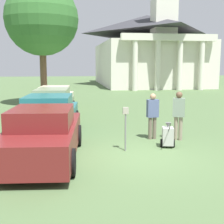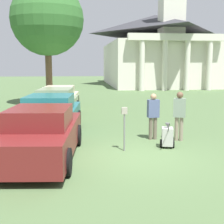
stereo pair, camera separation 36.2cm
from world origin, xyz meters
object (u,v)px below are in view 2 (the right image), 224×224
object	(u,v)px
parked_car_cream	(60,99)
equipment_cart	(167,136)
parked_car_sage	(56,105)
person_supervisor	(179,113)
parked_car_teal	(51,116)
parking_meter	(124,121)
person_worker	(153,113)
church	(155,48)
parked_car_maroon	(42,135)

from	to	relation	value
parked_car_cream	equipment_cart	world-z (taller)	parked_car_cream
parked_car_sage	person_supervisor	bearing A→B (deg)	-41.54
parked_car_teal	parking_meter	bearing A→B (deg)	-40.82
parked_car_sage	parking_meter	bearing A→B (deg)	-62.21
person_supervisor	equipment_cart	bearing A→B (deg)	77.37
parked_car_sage	equipment_cart	size ratio (longest dim) A/B	5.29
parked_car_cream	person_supervisor	xyz separation A→B (m)	(4.75, -8.33, 0.35)
parking_meter	person_supervisor	xyz separation A→B (m)	(2.19, 1.13, 0.04)
parked_car_cream	parking_meter	world-z (taller)	parked_car_cream
parked_car_cream	parked_car_sage	bearing A→B (deg)	-84.63
parked_car_cream	equipment_cart	size ratio (longest dim) A/B	4.91
parked_car_sage	equipment_cart	xyz separation A→B (m)	(4.05, -5.98, -0.34)
parked_car_teal	equipment_cart	world-z (taller)	parked_car_teal
parked_car_sage	person_worker	xyz separation A→B (m)	(3.85, -4.78, 0.25)
parked_car_teal	person_worker	world-z (taller)	person_worker
parked_car_cream	church	size ratio (longest dim) A/B	0.24
parked_car_teal	person_supervisor	xyz separation A→B (m)	(4.75, -1.54, 0.30)
parking_meter	equipment_cart	bearing A→B (deg)	8.49
parking_meter	church	world-z (taller)	church
parked_car_sage	person_supervisor	size ratio (longest dim) A/B	2.95
parking_meter	equipment_cart	world-z (taller)	parking_meter
parked_car_sage	parking_meter	size ratio (longest dim) A/B	3.72
parked_car_teal	parked_car_cream	bearing A→B (deg)	95.38
parked_car_maroon	parked_car_cream	size ratio (longest dim) A/B	1.01
parked_car_maroon	person_worker	xyz separation A→B (m)	(3.85, 1.99, 0.25)
parking_meter	person_worker	bearing A→B (deg)	47.78
parked_car_maroon	equipment_cart	distance (m)	4.14
parking_meter	person_supervisor	world-z (taller)	person_supervisor
parked_car_maroon	parked_car_sage	distance (m)	6.78
parked_car_teal	person_worker	bearing A→B (deg)	-12.49
parked_car_sage	person_supervisor	xyz separation A→B (m)	(4.75, -5.08, 0.31)
parked_car_sage	parked_car_cream	size ratio (longest dim) A/B	1.08
parked_car_cream	church	xyz separation A→B (m)	(11.26, 21.26, 4.09)
person_worker	equipment_cart	xyz separation A→B (m)	(0.20, -1.20, -0.59)
parked_car_maroon	parking_meter	size ratio (longest dim) A/B	3.47
parked_car_maroon	person_supervisor	distance (m)	5.05
parked_car_teal	parked_car_sage	world-z (taller)	parked_car_teal
person_worker	parking_meter	bearing A→B (deg)	42.88
parked_car_cream	church	distance (m)	24.40
parked_car_maroon	church	size ratio (longest dim) A/B	0.24
parking_meter	person_supervisor	distance (m)	2.47
parking_meter	church	xyz separation A→B (m)	(8.70, 30.71, 3.78)
parked_car_maroon	parking_meter	bearing A→B (deg)	17.93
parked_car_maroon	parked_car_cream	world-z (taller)	parked_car_maroon
parked_car_cream	church	world-z (taller)	church
parked_car_teal	parked_car_cream	distance (m)	6.79
parking_meter	equipment_cart	distance (m)	1.63
person_supervisor	parked_car_cream	bearing A→B (deg)	-35.23
person_supervisor	equipment_cart	xyz separation A→B (m)	(-0.70, -0.90, -0.65)
parked_car_sage	church	distance (m)	27.27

